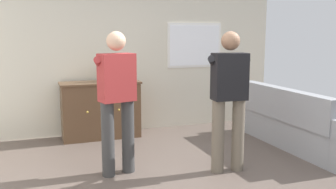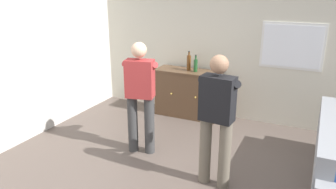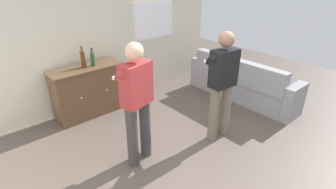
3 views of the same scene
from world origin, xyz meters
name	(u,v)px [view 1 (image 1 of 3)]	position (x,y,z in m)	size (l,w,h in m)	color
ground	(195,186)	(0.00, 0.00, 0.00)	(10.40, 10.40, 0.00)	brown
wall_back_with_window	(134,49)	(0.02, 2.66, 1.40)	(5.20, 0.15, 2.80)	beige
couch	(292,124)	(1.93, 0.85, 0.34)	(0.57, 2.32, 0.87)	gray
sideboard_cabinet	(101,110)	(-0.63, 2.30, 0.45)	(1.25, 0.49, 0.90)	brown
bottle_wine_green	(109,74)	(-0.48, 2.29, 1.03)	(0.07, 0.07, 0.32)	#1E4C23
bottle_liquor_amber	(99,72)	(-0.63, 2.33, 1.05)	(0.08, 0.08, 0.36)	#593314
person_standing_left	(117,96)	(-0.71, 0.65, 0.94)	(0.54, 0.51, 1.68)	#383838
person_standing_right	(229,95)	(0.56, 0.30, 0.94)	(0.56, 0.49, 1.68)	#6B6051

